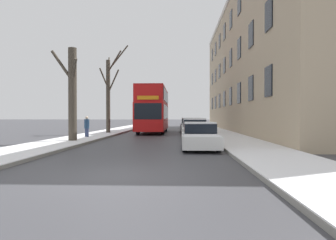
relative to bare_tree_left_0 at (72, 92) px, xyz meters
The scene contains 12 objects.
ground_plane 11.77m from the bare_tree_left_0, 63.77° to the right, with size 320.00×320.00×0.00m, color #424247.
sidewalk_left 42.94m from the bare_tree_left_0, 90.47° to the left, with size 3.14×130.00×0.16m.
sidewalk_right 44.18m from the bare_tree_left_0, 76.39° to the left, with size 3.14×130.00×0.16m.
terrace_facade_right 22.47m from the bare_tree_left_0, 41.88° to the left, with size 9.10×39.78×14.67m.
bare_tree_left_0 is the anchor object (origin of this frame).
bare_tree_left_1 9.28m from the bare_tree_left_0, 89.42° to the left, with size 2.40×2.73×8.45m.
double_decker_bus 12.49m from the bare_tree_left_0, 71.25° to the left, with size 2.63×10.14×4.47m.
parked_car_0 8.75m from the bare_tree_left_0, 23.01° to the right, with size 1.78×4.26×1.36m.
parked_car_1 8.43m from the bare_tree_left_0, 16.95° to the left, with size 1.75×4.25×1.52m.
parked_car_2 11.15m from the bare_tree_left_0, 44.86° to the left, with size 1.71×4.03×1.53m.
parked_car_3 15.90m from the bare_tree_left_0, 60.59° to the left, with size 1.88×4.11×1.50m.
pedestrian_left_sidewalk 4.01m from the bare_tree_left_0, 92.26° to the left, with size 0.36×0.36×1.66m.
Camera 1 is at (1.71, -8.21, 1.65)m, focal length 32.00 mm.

